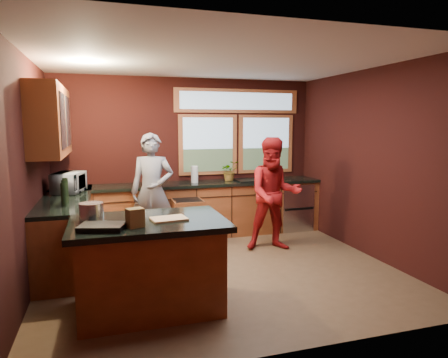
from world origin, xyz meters
name	(u,v)px	position (x,y,z in m)	size (l,w,h in m)	color
floor	(221,270)	(0.00, 0.00, 0.00)	(4.50, 4.50, 0.00)	brown
room_shell	(170,133)	(-0.60, 0.32, 1.80)	(4.52, 4.02, 2.71)	black
back_counter	(204,209)	(0.20, 1.70, 0.46)	(4.50, 0.64, 0.93)	#5E2F16
left_counter	(67,231)	(-1.95, 0.85, 0.47)	(0.64, 2.30, 0.93)	#5E2F16
island	(150,264)	(-1.01, -0.84, 0.48)	(1.55, 1.05, 0.95)	#5E2F16
person_grey	(152,192)	(-0.74, 1.21, 0.89)	(0.65, 0.43, 1.78)	slate
person_red	(274,194)	(1.03, 0.63, 0.86)	(0.83, 0.65, 1.72)	maroon
microwave	(69,183)	(-1.92, 1.24, 1.08)	(0.53, 0.36, 0.29)	#999999
potted_plant	(230,171)	(0.68, 1.75, 1.10)	(0.31, 0.27, 0.35)	#999999
paper_towel	(195,174)	(0.04, 1.70, 1.07)	(0.12, 0.12, 0.28)	silver
cutting_board	(169,219)	(-0.81, -0.89, 0.95)	(0.35, 0.25, 0.02)	tan
stock_pot	(92,212)	(-1.56, -0.69, 1.03)	(0.24, 0.24, 0.18)	silver
paper_bag	(135,218)	(-1.16, -1.09, 1.03)	(0.15, 0.12, 0.18)	brown
black_tray	(102,227)	(-1.46, -1.09, 0.97)	(0.40, 0.28, 0.05)	black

